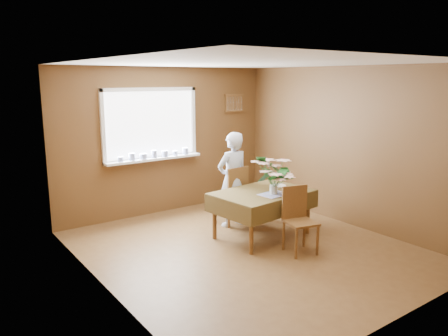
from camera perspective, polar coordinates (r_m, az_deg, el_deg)
floor at (r=6.12m, az=3.08°, el=-10.52°), size 4.50×4.50×0.00m
ceiling at (r=5.68m, az=3.36°, el=13.56°), size 4.50×4.50×0.00m
wall_back at (r=7.62m, az=-7.55°, el=3.56°), size 4.00×0.00×4.00m
wall_front at (r=4.31m, az=22.48°, el=-3.46°), size 4.00×0.00×4.00m
wall_left at (r=4.79m, az=-15.70°, el=-1.56°), size 0.00×4.50×4.50m
wall_right at (r=7.19m, az=15.69°, el=2.74°), size 0.00×4.50×4.50m
window_assembly at (r=7.43m, az=-9.38°, el=4.02°), size 1.72×0.20×1.22m
spoon_rack at (r=8.32m, az=1.35°, el=8.47°), size 0.44×0.05×0.33m
dining_table at (r=6.43m, az=5.04°, el=-3.78°), size 1.50×1.09×0.69m
chair_far at (r=6.95m, az=1.29°, el=-3.30°), size 0.43×0.43×0.95m
chair_near at (r=5.99m, az=9.63°, el=-6.21°), size 0.46×0.46×0.89m
seated_woman at (r=6.84m, az=1.12°, el=-1.52°), size 0.55×0.36×1.50m
flower_bouquet at (r=6.21m, az=6.54°, el=-0.56°), size 0.57×0.57×0.49m
side_plate at (r=6.75m, az=7.10°, el=-2.31°), size 0.29×0.29×0.01m
table_knife at (r=6.37m, az=7.17°, el=-3.13°), size 0.04×0.22×0.00m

